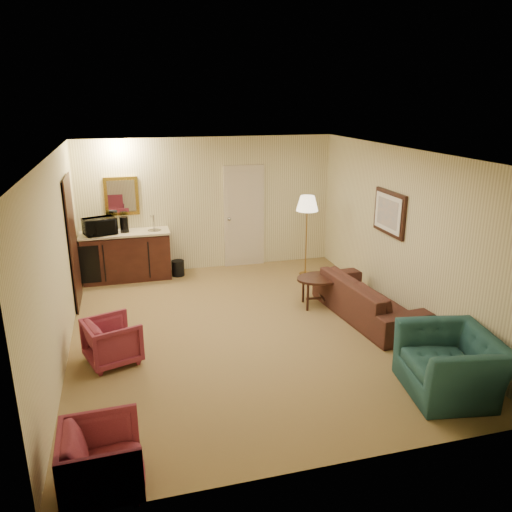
{
  "coord_description": "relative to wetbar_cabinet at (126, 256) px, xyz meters",
  "views": [
    {
      "loc": [
        -1.61,
        -6.56,
        3.31
      ],
      "look_at": [
        0.29,
        0.5,
        0.98
      ],
      "focal_mm": 35.0,
      "sensor_mm": 36.0,
      "label": 1
    }
  ],
  "objects": [
    {
      "name": "room_walls",
      "position": [
        1.55,
        -1.95,
        1.26
      ],
      "size": [
        5.02,
        6.01,
        2.61
      ],
      "color": "beige",
      "rests_on": "ground"
    },
    {
      "name": "rose_chair_far",
      "position": [
        -0.32,
        -5.49,
        -0.11
      ],
      "size": [
        0.66,
        0.7,
        0.7
      ],
      "primitive_type": "imported",
      "rotation": [
        0.0,
        0.0,
        1.6
      ],
      "color": "maroon",
      "rests_on": "ground"
    },
    {
      "name": "coffee_maker",
      "position": [
        0.01,
        0.01,
        0.6
      ],
      "size": [
        0.18,
        0.18,
        0.29
      ],
      "primitive_type": "cylinder",
      "rotation": [
        0.0,
        0.0,
        0.15
      ],
      "color": "black",
      "rests_on": "wetbar_cabinet"
    },
    {
      "name": "floor_lamp",
      "position": [
        3.36,
        -0.64,
        0.32
      ],
      "size": [
        0.51,
        0.51,
        1.56
      ],
      "primitive_type": "cube",
      "rotation": [
        0.0,
        0.0,
        0.28
      ],
      "color": "#AF7F3A",
      "rests_on": "ground"
    },
    {
      "name": "ground",
      "position": [
        1.65,
        -2.72,
        -0.46
      ],
      "size": [
        6.0,
        6.0,
        0.0
      ],
      "primitive_type": "plane",
      "color": "olive",
      "rests_on": "ground"
    },
    {
      "name": "teal_armchair",
      "position": [
        3.55,
        -4.92,
        0.03
      ],
      "size": [
        0.89,
        1.22,
        0.98
      ],
      "primitive_type": "imported",
      "rotation": [
        0.0,
        0.0,
        -1.73
      ],
      "color": "#1C4347",
      "rests_on": "ground"
    },
    {
      "name": "rose_chair_near",
      "position": [
        -0.25,
        -3.18,
        -0.13
      ],
      "size": [
        0.76,
        0.79,
        0.65
      ],
      "primitive_type": "imported",
      "rotation": [
        0.0,
        0.0,
        1.89
      ],
      "color": "maroon",
      "rests_on": "ground"
    },
    {
      "name": "microwave",
      "position": [
        -0.43,
        -0.05,
        0.65
      ],
      "size": [
        0.62,
        0.47,
        0.37
      ],
      "primitive_type": "imported",
      "rotation": [
        0.0,
        0.0,
        0.33
      ],
      "color": "black",
      "rests_on": "wetbar_cabinet"
    },
    {
      "name": "waste_bin",
      "position": [
        0.95,
        -0.07,
        -0.31
      ],
      "size": [
        0.32,
        0.32,
        0.3
      ],
      "primitive_type": "cylinder",
      "rotation": [
        0.0,
        0.0,
        0.43
      ],
      "color": "black",
      "rests_on": "ground"
    },
    {
      "name": "sofa",
      "position": [
        3.6,
        -2.76,
        -0.04
      ],
      "size": [
        0.84,
        2.2,
        0.84
      ],
      "primitive_type": "imported",
      "rotation": [
        0.0,
        0.0,
        1.67
      ],
      "color": "black",
      "rests_on": "ground"
    },
    {
      "name": "wetbar_cabinet",
      "position": [
        0.0,
        0.0,
        0.0
      ],
      "size": [
        1.64,
        0.58,
        0.92
      ],
      "primitive_type": "cube",
      "color": "#3C1B13",
      "rests_on": "ground"
    },
    {
      "name": "coffee_table",
      "position": [
        3.09,
        -2.16,
        -0.21
      ],
      "size": [
        0.96,
        0.72,
        0.51
      ],
      "primitive_type": "cube",
      "rotation": [
        0.0,
        0.0,
        -0.15
      ],
      "color": "#331B11",
      "rests_on": "ground"
    }
  ]
}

